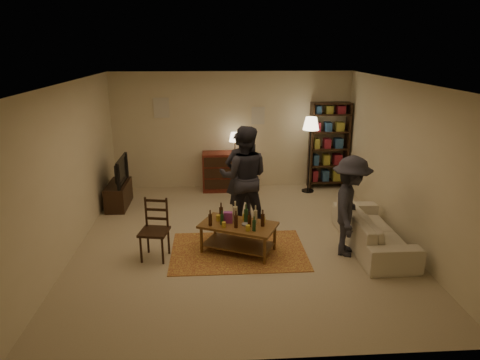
{
  "coord_description": "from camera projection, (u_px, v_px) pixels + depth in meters",
  "views": [
    {
      "loc": [
        -0.45,
        -6.81,
        3.26
      ],
      "look_at": [
        -0.0,
        0.1,
        1.07
      ],
      "focal_mm": 32.0,
      "sensor_mm": 36.0,
      "label": 1
    }
  ],
  "objects": [
    {
      "name": "dresser",
      "position": [
        225.0,
        170.0,
        9.92
      ],
      "size": [
        1.0,
        0.5,
        1.36
      ],
      "color": "maroon",
      "rests_on": "ground"
    },
    {
      "name": "tv_stand",
      "position": [
        118.0,
        189.0,
        8.94
      ],
      "size": [
        0.4,
        1.0,
        1.06
      ],
      "color": "black",
      "rests_on": "ground"
    },
    {
      "name": "room_shell",
      "position": [
        204.0,
        111.0,
        9.74
      ],
      "size": [
        6.0,
        6.0,
        6.0
      ],
      "color": "beige",
      "rests_on": "ground"
    },
    {
      "name": "floor",
      "position": [
        240.0,
        240.0,
        7.49
      ],
      "size": [
        6.0,
        6.0,
        0.0
      ],
      "primitive_type": "plane",
      "color": "#C6B793",
      "rests_on": "ground"
    },
    {
      "name": "person_by_sofa",
      "position": [
        350.0,
        206.0,
        6.76
      ],
      "size": [
        0.94,
        1.2,
        1.63
      ],
      "primitive_type": "imported",
      "rotation": [
        0.0,
        0.0,
        1.21
      ],
      "color": "#2A2A32",
      "rests_on": "ground"
    },
    {
      "name": "rug",
      "position": [
        238.0,
        251.0,
        7.06
      ],
      "size": [
        2.2,
        1.5,
        0.01
      ],
      "primitive_type": "cube",
      "color": "maroon",
      "rests_on": "ground"
    },
    {
      "name": "coffee_table",
      "position": [
        238.0,
        228.0,
        6.94
      ],
      "size": [
        1.36,
        1.1,
        0.83
      ],
      "rotation": [
        0.0,
        0.0,
        -0.43
      ],
      "color": "brown",
      "rests_on": "ground"
    },
    {
      "name": "person_left",
      "position": [
        240.0,
        175.0,
        8.2
      ],
      "size": [
        0.75,
        0.64,
        1.75
      ],
      "primitive_type": "imported",
      "rotation": [
        0.0,
        0.0,
        3.56
      ],
      "color": "#24242B",
      "rests_on": "ground"
    },
    {
      "name": "dining_chair",
      "position": [
        155.0,
        227.0,
        6.75
      ],
      "size": [
        0.5,
        0.5,
        0.99
      ],
      "rotation": [
        0.0,
        0.0,
        -0.18
      ],
      "color": "black",
      "rests_on": "ground"
    },
    {
      "name": "sofa",
      "position": [
        373.0,
        230.0,
        7.15
      ],
      "size": [
        0.81,
        2.08,
        0.61
      ],
      "primitive_type": "imported",
      "rotation": [
        0.0,
        0.0,
        1.57
      ],
      "color": "beige",
      "rests_on": "ground"
    },
    {
      "name": "person_right",
      "position": [
        244.0,
        177.0,
        7.8
      ],
      "size": [
        1.01,
        0.83,
        1.9
      ],
      "primitive_type": "imported",
      "rotation": [
        0.0,
        0.0,
        3.02
      ],
      "color": "#23232A",
      "rests_on": "ground"
    },
    {
      "name": "floor_lamp",
      "position": [
        311.0,
        129.0,
        9.51
      ],
      "size": [
        0.36,
        0.36,
        1.73
      ],
      "color": "black",
      "rests_on": "ground"
    },
    {
      "name": "bookshelf",
      "position": [
        329.0,
        145.0,
        9.96
      ],
      "size": [
        0.9,
        0.34,
        2.02
      ],
      "color": "black",
      "rests_on": "ground"
    }
  ]
}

